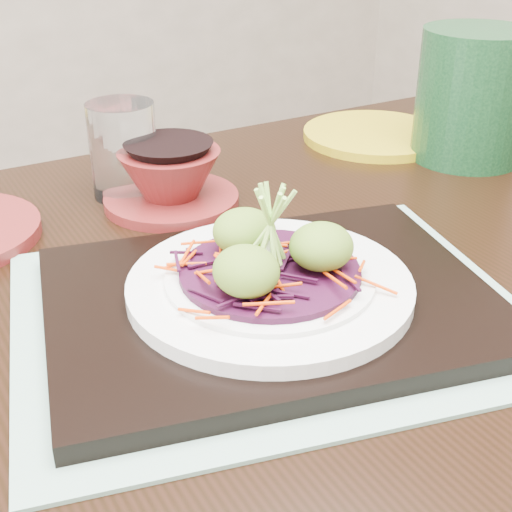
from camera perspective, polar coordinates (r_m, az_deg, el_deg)
dining_table at (r=0.68m, az=-0.56°, el=-9.75°), size 1.25×0.88×0.75m
placemat at (r=0.59m, az=1.09°, el=-4.43°), size 0.49×0.43×0.00m
serving_tray at (r=0.58m, az=1.10°, el=-3.62°), size 0.42×0.36×0.02m
white_plate at (r=0.57m, az=1.12°, el=-2.29°), size 0.23×0.23×0.02m
cabbage_bed at (r=0.57m, az=1.13°, el=-1.27°), size 0.15×0.15×0.01m
carrot_julienne at (r=0.57m, az=1.13°, el=-0.65°), size 0.18×0.18×0.01m
guacamole_scoops at (r=0.56m, az=1.18°, el=0.54°), size 0.13×0.11×0.04m
scallion_garnish at (r=0.55m, az=1.16°, el=2.19°), size 0.05×0.05×0.08m
water_glass at (r=0.80m, az=-10.57°, el=8.32°), size 0.08×0.08×0.11m
terracotta_bowl_set at (r=0.78m, az=-6.86°, el=6.00°), size 0.19×0.19×0.06m
yellow_plate at (r=1.00m, az=9.53°, el=9.54°), size 0.21×0.21×0.01m
green_jar at (r=0.94m, az=16.93°, el=12.17°), size 0.15×0.15×0.16m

